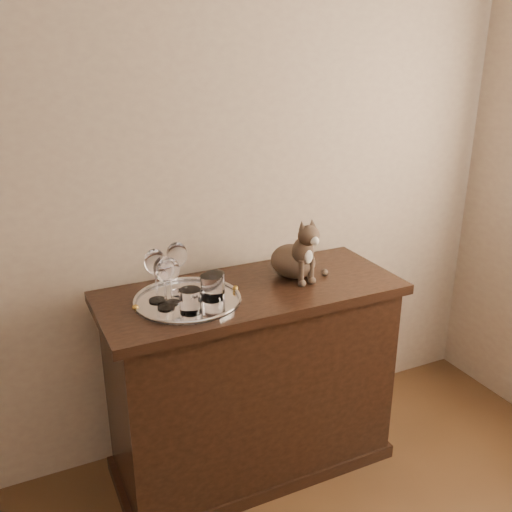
{
  "coord_description": "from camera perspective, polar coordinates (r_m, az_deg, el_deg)",
  "views": [
    {
      "loc": [
        -0.27,
        0.08,
        1.76
      ],
      "look_at": [
        0.62,
        1.95,
        0.98
      ],
      "focal_mm": 40.0,
      "sensor_mm": 36.0,
      "label": 1
    }
  ],
  "objects": [
    {
      "name": "tumbler_b",
      "position": [
        2.03,
        -6.58,
        -4.5
      ],
      "size": [
        0.08,
        0.08,
        0.09
      ],
      "primitive_type": "cylinder",
      "color": "white",
      "rests_on": "tray"
    },
    {
      "name": "wine_glass_a",
      "position": [
        2.11,
        -9.98,
        -1.92
      ],
      "size": [
        0.08,
        0.08,
        0.2
      ],
      "primitive_type": null,
      "color": "silver",
      "rests_on": "tray"
    },
    {
      "name": "tumbler_c",
      "position": [
        2.17,
        -4.1,
        -2.69
      ],
      "size": [
        0.07,
        0.07,
        0.08
      ],
      "primitive_type": "cylinder",
      "color": "silver",
      "rests_on": "tray"
    },
    {
      "name": "tray",
      "position": [
        2.14,
        -6.86,
        -4.51
      ],
      "size": [
        0.4,
        0.4,
        0.01
      ],
      "primitive_type": "cylinder",
      "color": "silver",
      "rests_on": "sideboard"
    },
    {
      "name": "cat",
      "position": [
        2.31,
        3.75,
        1.02
      ],
      "size": [
        0.29,
        0.27,
        0.27
      ],
      "primitive_type": null,
      "rotation": [
        0.0,
        0.0,
        0.1
      ],
      "color": "#4C3A2D",
      "rests_on": "sideboard"
    },
    {
      "name": "sideboard",
      "position": [
        2.45,
        -0.43,
        -12.37
      ],
      "size": [
        1.2,
        0.5,
        0.85
      ],
      "primitive_type": null,
      "color": "black",
      "rests_on": "ground"
    },
    {
      "name": "wine_glass_d",
      "position": [
        2.09,
        -8.49,
        -2.48
      ],
      "size": [
        0.07,
        0.07,
        0.18
      ],
      "primitive_type": null,
      "color": "white",
      "rests_on": "tray"
    },
    {
      "name": "wine_glass_c",
      "position": [
        2.05,
        -9.11,
        -2.63
      ],
      "size": [
        0.08,
        0.08,
        0.2
      ],
      "primitive_type": null,
      "color": "white",
      "rests_on": "tray"
    },
    {
      "name": "tumbler_a",
      "position": [
        2.12,
        -4.45,
        -3.16
      ],
      "size": [
        0.08,
        0.08,
        0.09
      ],
      "primitive_type": "cylinder",
      "color": "silver",
      "rests_on": "tray"
    },
    {
      "name": "wine_glass_b",
      "position": [
        2.16,
        -7.85,
        -1.19
      ],
      "size": [
        0.08,
        0.08,
        0.21
      ],
      "primitive_type": null,
      "color": "white",
      "rests_on": "tray"
    },
    {
      "name": "wall_back",
      "position": [
        2.22,
        -18.42,
        9.01
      ],
      "size": [
        4.0,
        0.1,
        2.7
      ],
      "primitive_type": "cube",
      "color": "tan",
      "rests_on": "ground"
    }
  ]
}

